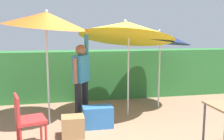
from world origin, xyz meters
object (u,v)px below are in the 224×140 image
at_px(chair_plastic, 26,118).
at_px(crate_cardboard, 73,127).
at_px(person_vendor, 81,76).
at_px(cooler_box, 98,117).
at_px(umbrella_rainbow, 127,30).
at_px(umbrella_orange, 46,20).
at_px(umbrella_yellow, 160,37).

relative_size(chair_plastic, crate_cardboard, 2.23).
height_order(person_vendor, crate_cardboard, person_vendor).
relative_size(cooler_box, crate_cardboard, 1.46).
distance_m(umbrella_rainbow, person_vendor, 1.40).
bearing_deg(umbrella_orange, umbrella_yellow, 13.80).
xyz_separation_m(umbrella_yellow, chair_plastic, (-2.91, -1.71, -1.23)).
bearing_deg(crate_cardboard, chair_plastic, -157.40).
relative_size(umbrella_yellow, chair_plastic, 2.24).
bearing_deg(crate_cardboard, cooler_box, 36.65).
xyz_separation_m(person_vendor, chair_plastic, (-0.98, -1.22, -0.42)).
bearing_deg(umbrella_orange, person_vendor, 12.42).
relative_size(umbrella_rainbow, cooler_box, 4.08).
height_order(chair_plastic, cooler_box, chair_plastic).
height_order(umbrella_yellow, person_vendor, umbrella_yellow).
bearing_deg(umbrella_orange, chair_plastic, -106.41).
distance_m(umbrella_yellow, cooler_box, 2.48).
bearing_deg(person_vendor, umbrella_rainbow, 6.01).
relative_size(umbrella_orange, cooler_box, 4.05).
xyz_separation_m(umbrella_orange, crate_cardboard, (0.43, -0.76, -1.90)).
distance_m(chair_plastic, cooler_box, 1.45).
relative_size(umbrella_rainbow, chair_plastic, 2.68).
xyz_separation_m(cooler_box, crate_cardboard, (-0.50, -0.37, -0.02)).
bearing_deg(umbrella_yellow, chair_plastic, -149.61).
height_order(umbrella_rainbow, crate_cardboard, umbrella_rainbow).
xyz_separation_m(chair_plastic, crate_cardboard, (0.74, 0.31, -0.32)).
xyz_separation_m(umbrella_rainbow, cooler_box, (-0.75, -0.64, -1.69)).
relative_size(umbrella_rainbow, umbrella_orange, 1.01).
bearing_deg(umbrella_rainbow, chair_plastic, -146.42).
relative_size(umbrella_rainbow, umbrella_yellow, 1.19).
relative_size(umbrella_rainbow, person_vendor, 1.27).
relative_size(chair_plastic, cooler_box, 1.52).
bearing_deg(crate_cardboard, umbrella_orange, 119.52).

